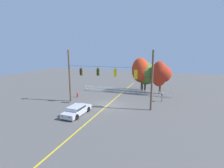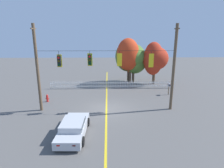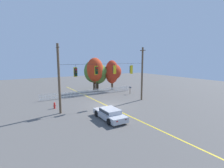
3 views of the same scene
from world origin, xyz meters
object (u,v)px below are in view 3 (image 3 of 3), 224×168
traffic_signal_westbound_side (97,70)px  traffic_signal_northbound_secondary (114,70)px  autumn_maple_near_fence (94,71)px  traffic_signal_eastbound_side (131,69)px  fire_hydrant (55,105)px  roadside_mailbox (130,88)px  autumn_maple_far_west (112,72)px  parked_car (110,113)px  traffic_signal_southbound_primary (76,72)px  autumn_maple_mid (95,71)px  autumn_oak_far_east (98,73)px

traffic_signal_westbound_side → traffic_signal_northbound_secondary: bearing=-0.4°
traffic_signal_northbound_secondary → autumn_maple_near_fence: (1.88, 10.18, -0.95)m
traffic_signal_eastbound_side → fire_hydrant: 11.38m
autumn_maple_near_fence → roadside_mailbox: autumn_maple_near_fence is taller
autumn_maple_far_west → parked_car: (-8.90, -13.77, -3.05)m
traffic_signal_southbound_primary → traffic_signal_eastbound_side: (8.18, -0.02, 0.04)m
traffic_signal_northbound_secondary → autumn_maple_near_fence: size_ratio=0.22×
traffic_signal_eastbound_side → traffic_signal_westbound_side: bearing=179.8°
autumn_maple_near_fence → roadside_mailbox: 7.68m
traffic_signal_southbound_primary → traffic_signal_northbound_secondary: same height
fire_hydrant → traffic_signal_northbound_secondary: bearing=-17.0°
traffic_signal_southbound_primary → autumn_maple_mid: bearing=53.3°
traffic_signal_eastbound_side → autumn_maple_far_west: bearing=74.3°
traffic_signal_westbound_side → autumn_maple_far_west: size_ratio=0.23×
traffic_signal_eastbound_side → autumn_maple_mid: 9.90m
traffic_signal_northbound_secondary → autumn_maple_mid: autumn_maple_mid is taller
autumn_oak_far_east → parked_car: size_ratio=1.22×
autumn_maple_near_fence → autumn_maple_mid: 0.37m
traffic_signal_northbound_secondary → roadside_mailbox: size_ratio=0.98×
autumn_maple_near_fence → traffic_signal_eastbound_side: bearing=-84.7°
autumn_maple_near_fence → fire_hydrant: bearing=-139.8°
traffic_signal_westbound_side → fire_hydrant: size_ratio=1.68×
traffic_signal_northbound_secondary → traffic_signal_eastbound_side: size_ratio=0.92×
traffic_signal_southbound_primary → autumn_maple_far_west: size_ratio=0.25×
traffic_signal_southbound_primary → autumn_maple_far_west: (10.74, 9.12, -1.01)m
traffic_signal_westbound_side → parked_car: (-0.87, -4.65, -4.16)m
traffic_signal_northbound_secondary → autumn_maple_mid: (1.97, 9.83, -0.88)m
autumn_maple_mid → autumn_maple_far_west: size_ratio=1.08×
traffic_signal_southbound_primary → autumn_oak_far_east: 13.13m
traffic_signal_northbound_secondary → traffic_signal_westbound_side: bearing=179.6°
traffic_signal_westbound_side → roadside_mailbox: (8.74, 4.34, -3.64)m
autumn_maple_near_fence → autumn_maple_far_west: bearing=-16.5°
autumn_oak_far_east → autumn_maple_far_west: size_ratio=0.93×
traffic_signal_southbound_primary → autumn_maple_mid: size_ratio=0.23×
autumn_oak_far_east → fire_hydrant: (-10.19, -8.02, -3.17)m
traffic_signal_eastbound_side → traffic_signal_southbound_primary: bearing=179.9°
autumn_oak_far_east → autumn_maple_far_west: autumn_maple_far_west is taller
traffic_signal_southbound_primary → autumn_maple_near_fence: size_ratio=0.24×
traffic_signal_northbound_secondary → autumn_oak_far_east: size_ratio=0.24×
traffic_signal_southbound_primary → autumn_maple_near_fence: bearing=54.5°
autumn_maple_near_fence → autumn_maple_mid: (0.08, -0.35, 0.07)m
traffic_signal_eastbound_side → roadside_mailbox: traffic_signal_eastbound_side is taller
parked_car → traffic_signal_southbound_primary: bearing=111.6°
autumn_maple_near_fence → fire_hydrant: size_ratio=7.42×
parked_car → autumn_maple_mid: bearing=69.3°
autumn_maple_mid → traffic_signal_westbound_side: bearing=-115.1°
traffic_signal_northbound_secondary → autumn_maple_far_west: 10.67m
parked_car → fire_hydrant: bearing=119.8°
parked_car → roadside_mailbox: size_ratio=3.30×
traffic_signal_westbound_side → traffic_signal_northbound_secondary: 2.63m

